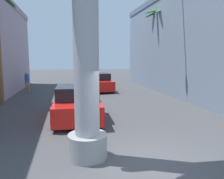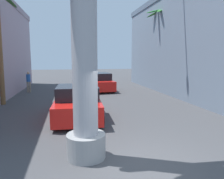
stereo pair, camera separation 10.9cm
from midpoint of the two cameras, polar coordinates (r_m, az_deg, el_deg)
The scene contains 7 objects.
ground_plane at distance 15.52m, azimuth -4.47°, elevation -2.39°, with size 84.67×84.67×0.00m, color #424244.
building_right at distance 19.76m, azimuth 22.85°, elevation 11.09°, with size 7.32×18.91×8.11m.
street_lamp at distance 15.55m, azimuth 16.34°, elevation 13.05°, with size 2.78×0.28×6.94m.
car_lead at distance 10.74m, azimuth -9.26°, elevation -3.39°, with size 2.36×5.06×1.56m.
car_far at distance 19.47m, azimuth -3.81°, elevation 1.94°, with size 2.25×4.72×1.56m.
palm_tree_mid_right at distance 19.52m, azimuth 12.27°, elevation 13.52°, with size 3.00×2.71×7.00m.
pedestrian_far_left at distance 19.49m, azimuth -21.48°, elevation 2.24°, with size 0.40×0.40×1.74m.
Camera 1 is at (-1.99, -5.13, 2.83)m, focal length 35.00 mm.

